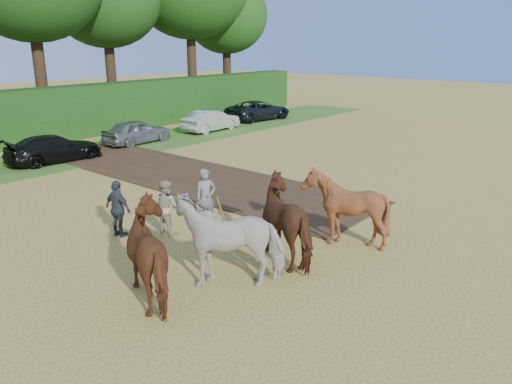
{
  "coord_description": "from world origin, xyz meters",
  "views": [
    {
      "loc": [
        -12.25,
        -8.55,
        5.55
      ],
      "look_at": [
        -1.9,
        0.2,
        1.4
      ],
      "focal_mm": 35.0,
      "sensor_mm": 36.0,
      "label": 1
    }
  ],
  "objects_px": {
    "plough_team": "(261,227)",
    "parked_cars": "(76,142)",
    "spectator_near": "(166,207)",
    "spectator_far": "(118,209)"
  },
  "relations": [
    {
      "from": "spectator_near",
      "to": "parked_cars",
      "type": "relative_size",
      "value": 0.05
    },
    {
      "from": "spectator_far",
      "to": "parked_cars",
      "type": "distance_m",
      "value": 11.81
    },
    {
      "from": "spectator_far",
      "to": "plough_team",
      "type": "height_order",
      "value": "plough_team"
    },
    {
      "from": "parked_cars",
      "to": "plough_team",
      "type": "bearing_deg",
      "value": -104.4
    },
    {
      "from": "plough_team",
      "to": "parked_cars",
      "type": "bearing_deg",
      "value": 75.6
    },
    {
      "from": "plough_team",
      "to": "parked_cars",
      "type": "height_order",
      "value": "plough_team"
    },
    {
      "from": "spectator_near",
      "to": "spectator_far",
      "type": "xyz_separation_m",
      "value": [
        -1.06,
        0.87,
        0.02
      ]
    },
    {
      "from": "spectator_near",
      "to": "plough_team",
      "type": "bearing_deg",
      "value": 176.28
    },
    {
      "from": "spectator_near",
      "to": "spectator_far",
      "type": "relative_size",
      "value": 0.97
    },
    {
      "from": "spectator_near",
      "to": "spectator_far",
      "type": "height_order",
      "value": "spectator_far"
    }
  ]
}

